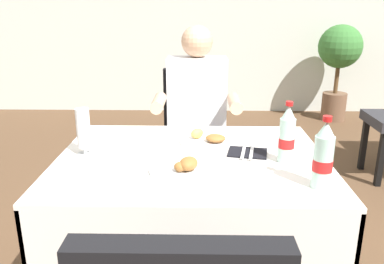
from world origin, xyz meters
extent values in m
cube|color=silver|center=(0.00, 3.81, 1.40)|extent=(11.00, 0.12, 2.81)
cube|color=white|center=(-0.07, 0.16, 0.73)|extent=(1.16, 0.91, 0.02)
cube|color=white|center=(-0.07, -0.29, 0.56)|extent=(1.16, 0.02, 0.32)
cube|color=white|center=(-0.07, 0.60, 0.56)|extent=(1.16, 0.02, 0.32)
cube|color=white|center=(-0.65, 0.16, 0.56)|extent=(0.02, 0.91, 0.32)
cube|color=white|center=(0.50, 0.16, 0.56)|extent=(0.02, 0.91, 0.32)
cube|color=#472D1E|center=(-0.60, 0.55, 0.36)|extent=(0.07, 0.07, 0.72)
cube|color=#472D1E|center=(0.45, 0.55, 0.36)|extent=(0.07, 0.07, 0.72)
cube|color=black|center=(-0.07, 0.91, 0.49)|extent=(0.44, 0.44, 0.08)
cube|color=black|center=(-0.07, 1.16, 0.75)|extent=(0.42, 0.06, 0.44)
cube|color=black|center=(-0.24, 0.74, 0.23)|extent=(0.04, 0.04, 0.45)
cube|color=black|center=(0.10, 0.74, 0.23)|extent=(0.04, 0.04, 0.45)
cube|color=black|center=(-0.24, 1.08, 0.23)|extent=(0.04, 0.04, 0.45)
cube|color=black|center=(0.10, 1.08, 0.23)|extent=(0.04, 0.04, 0.45)
cylinder|color=#282D42|center=(-0.14, 0.71, 0.23)|extent=(0.10, 0.10, 0.45)
cylinder|color=#282D42|center=(0.02, 0.71, 0.23)|extent=(0.10, 0.10, 0.45)
cube|color=#282D42|center=(-0.06, 0.87, 0.51)|extent=(0.34, 0.36, 0.12)
cube|color=silver|center=(-0.06, 0.95, 0.82)|extent=(0.36, 0.20, 0.50)
sphere|color=tan|center=(-0.06, 0.95, 1.17)|extent=(0.19, 0.19, 0.19)
cylinder|color=tan|center=(-0.27, 0.72, 0.85)|extent=(0.07, 0.26, 0.07)
cylinder|color=tan|center=(0.16, 0.72, 0.85)|extent=(0.07, 0.26, 0.07)
cylinder|color=white|center=(-0.12, -0.01, 0.75)|extent=(0.23, 0.23, 0.01)
ellipsoid|color=#99602D|center=(-0.08, -0.02, 0.78)|extent=(0.10, 0.11, 0.05)
ellipsoid|color=#99602D|center=(-0.11, -0.03, 0.77)|extent=(0.07, 0.07, 0.04)
cylinder|color=white|center=(-0.02, 0.33, 0.75)|extent=(0.24, 0.24, 0.01)
ellipsoid|color=#99602D|center=(0.03, 0.32, 0.77)|extent=(0.11, 0.11, 0.04)
ellipsoid|color=gold|center=(-0.05, 0.37, 0.78)|extent=(0.08, 0.08, 0.05)
ellipsoid|color=#C14C33|center=(0.02, 0.32, 0.77)|extent=(0.07, 0.08, 0.03)
cylinder|color=white|center=(-0.54, 0.17, 0.74)|extent=(0.07, 0.07, 0.01)
cylinder|color=white|center=(-0.54, 0.17, 0.76)|extent=(0.02, 0.02, 0.03)
cylinder|color=white|center=(-0.54, 0.17, 0.86)|extent=(0.06, 0.06, 0.17)
cylinder|color=#C68928|center=(-0.54, 0.17, 0.82)|extent=(0.06, 0.06, 0.08)
cylinder|color=silver|center=(0.40, -0.14, 0.84)|extent=(0.07, 0.07, 0.19)
cylinder|color=red|center=(0.40, -0.14, 0.83)|extent=(0.07, 0.07, 0.04)
cone|color=silver|center=(0.40, -0.14, 0.96)|extent=(0.06, 0.06, 0.05)
cylinder|color=red|center=(0.40, -0.14, 1.00)|extent=(0.03, 0.03, 0.02)
cylinder|color=silver|center=(0.32, 0.10, 0.84)|extent=(0.06, 0.06, 0.19)
cylinder|color=red|center=(0.32, 0.10, 0.83)|extent=(0.07, 0.07, 0.04)
cone|color=silver|center=(0.32, 0.10, 0.96)|extent=(0.06, 0.06, 0.05)
cylinder|color=red|center=(0.32, 0.10, 0.99)|extent=(0.03, 0.03, 0.02)
cube|color=black|center=(0.17, 0.20, 0.75)|extent=(0.19, 0.16, 0.01)
cube|color=silver|center=(0.16, 0.20, 0.75)|extent=(0.05, 0.19, 0.01)
cube|color=silver|center=(0.19, 0.20, 0.75)|extent=(0.05, 0.19, 0.01)
cube|color=black|center=(1.37, 1.78, 0.23)|extent=(0.04, 0.04, 0.45)
cube|color=black|center=(1.37, 1.44, 0.23)|extent=(0.04, 0.04, 0.45)
cylinder|color=brown|center=(1.62, 3.34, 0.17)|extent=(0.29, 0.29, 0.34)
cylinder|color=brown|center=(1.62, 3.34, 0.52)|extent=(0.05, 0.05, 0.36)
sphere|color=#387533|center=(1.62, 3.34, 0.90)|extent=(0.51, 0.51, 0.51)
camera|label=1|loc=(-0.04, -1.45, 1.37)|focal=36.96mm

